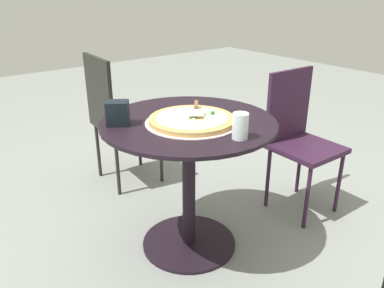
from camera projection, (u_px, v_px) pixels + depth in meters
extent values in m
plane|color=gray|center=(189.00, 243.00, 2.19)|extent=(10.00, 10.00, 0.00)
cylinder|color=black|center=(189.00, 122.00, 1.91)|extent=(0.87, 0.87, 0.02)
cylinder|color=black|center=(189.00, 186.00, 2.05)|extent=(0.07, 0.07, 0.70)
cylinder|color=black|center=(189.00, 242.00, 2.19)|extent=(0.52, 0.52, 0.02)
cylinder|color=beige|center=(192.00, 122.00, 1.88)|extent=(0.45, 0.45, 0.00)
cylinder|color=tan|center=(192.00, 120.00, 1.87)|extent=(0.42, 0.42, 0.02)
cylinder|color=beige|center=(192.00, 117.00, 1.87)|extent=(0.35, 0.35, 0.00)
sphere|color=#F4EBCA|center=(195.00, 123.00, 1.77)|extent=(0.02, 0.02, 0.02)
sphere|color=#E6F0C4|center=(194.00, 120.00, 1.82)|extent=(0.02, 0.02, 0.02)
sphere|color=silver|center=(188.00, 115.00, 1.88)|extent=(0.02, 0.02, 0.02)
sphere|color=white|center=(206.00, 118.00, 1.83)|extent=(0.02, 0.02, 0.02)
sphere|color=#EBE5C5|center=(173.00, 110.00, 1.95)|extent=(0.02, 0.02, 0.02)
sphere|color=#34722A|center=(194.00, 117.00, 1.85)|extent=(0.02, 0.02, 0.02)
sphere|color=#276621|center=(212.00, 113.00, 1.90)|extent=(0.02, 0.02, 0.02)
sphere|color=silver|center=(201.00, 124.00, 1.76)|extent=(0.02, 0.02, 0.02)
cube|color=silver|center=(196.00, 113.00, 1.87)|extent=(0.13, 0.13, 0.00)
cube|color=brown|center=(196.00, 105.00, 1.96)|extent=(0.08, 0.10, 0.02)
cylinder|color=silver|center=(240.00, 126.00, 1.67)|extent=(0.07, 0.07, 0.12)
cube|color=black|center=(118.00, 113.00, 1.83)|extent=(0.13, 0.13, 0.11)
cube|color=black|center=(127.00, 123.00, 2.74)|extent=(0.42, 0.42, 0.03)
cube|color=black|center=(99.00, 93.00, 2.55)|extent=(0.05, 0.40, 0.47)
cylinder|color=black|center=(139.00, 140.00, 3.05)|extent=(0.02, 0.02, 0.42)
cylinder|color=black|center=(161.00, 155.00, 2.79)|extent=(0.02, 0.02, 0.42)
cylinder|color=black|center=(98.00, 150.00, 2.87)|extent=(0.02, 0.02, 0.42)
cylinder|color=black|center=(118.00, 167.00, 2.62)|extent=(0.02, 0.02, 0.42)
cube|color=#311931|center=(307.00, 148.00, 2.37)|extent=(0.38, 0.38, 0.03)
cube|color=#311931|center=(289.00, 105.00, 2.40)|extent=(0.37, 0.04, 0.44)
cylinder|color=#311931|center=(339.00, 183.00, 2.42)|extent=(0.02, 0.02, 0.41)
cylinder|color=#311931|center=(307.00, 198.00, 2.25)|extent=(0.02, 0.02, 0.41)
cylinder|color=#311931|center=(299.00, 165.00, 2.65)|extent=(0.02, 0.02, 0.41)
cylinder|color=#311931|center=(268.00, 178.00, 2.48)|extent=(0.02, 0.02, 0.41)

